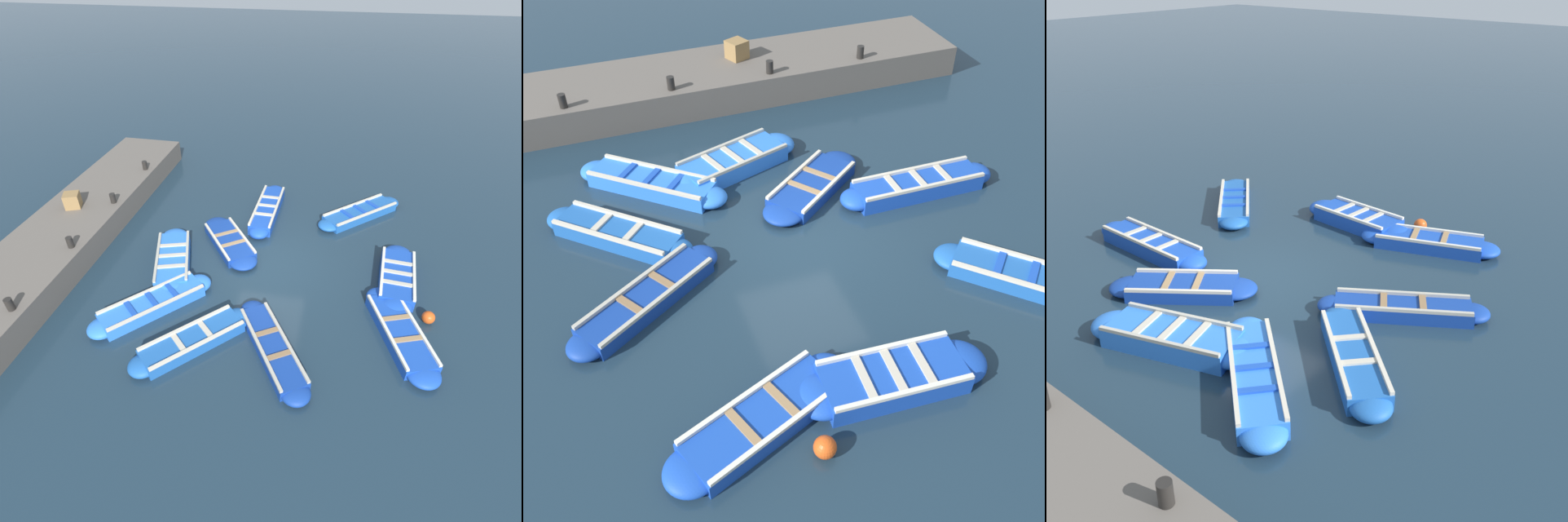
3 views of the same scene
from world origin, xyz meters
TOP-DOWN VIEW (x-y plane):
  - ground_plane at (0.00, 0.00)m, footprint 120.00×120.00m
  - boat_centre at (-2.97, -0.63)m, footprint 1.99×3.67m
  - boat_alongside at (4.05, -0.08)m, footprint 1.20×3.41m
  - boat_broadside at (-1.47, 0.80)m, footprint 2.71×3.21m
  - boat_far_corner at (0.78, -3.46)m, footprint 2.51×3.40m
  - boat_stern_in at (4.01, -2.31)m, footprint 2.00×3.60m
  - boat_drifting at (-1.28, -3.66)m, footprint 2.92×3.03m
  - boat_inner_gap at (2.91, 3.56)m, footprint 3.31×3.21m
  - boat_near_quay at (-0.57, 3.04)m, footprint 0.87×3.81m
  - boat_outer_right at (-2.82, -2.63)m, footprint 3.05×3.32m
  - quay_wall at (-6.92, 0.00)m, footprint 2.71×14.33m
  - bollard_north at (-5.92, -4.13)m, footprint 0.20×0.20m
  - bollard_mid_north at (-5.92, -1.38)m, footprint 0.20×0.20m
  - bollard_mid_south at (-5.92, 1.38)m, footprint 0.20×0.20m
  - bollard_south at (-5.92, 4.13)m, footprint 0.20×0.20m
  - wooden_crate at (-7.16, 0.83)m, footprint 0.67×0.67m
  - buoy_orange_near at (4.81, -1.61)m, footprint 0.36×0.36m

SIDE VIEW (x-z plane):
  - ground_plane at x=0.00m, z-range 0.00..0.00m
  - boat_broadside at x=-1.47m, z-range -0.03..0.32m
  - boat_far_corner at x=0.78m, z-range -0.03..0.34m
  - boat_inner_gap at x=2.91m, z-range -0.03..0.35m
  - boat_stern_in at x=4.01m, z-range -0.03..0.35m
  - boat_drifting at x=-1.28m, z-range -0.03..0.37m
  - buoy_orange_near at x=4.81m, z-range 0.00..0.36m
  - boat_outer_right at x=-2.82m, z-range -0.03..0.39m
  - boat_near_quay at x=-0.57m, z-range -0.03..0.41m
  - boat_alongside at x=4.05m, z-range -0.03..0.42m
  - boat_centre at x=-2.97m, z-range -0.03..0.43m
  - quay_wall at x=-6.92m, z-range 0.00..0.86m
  - bollard_north at x=-5.92m, z-range 0.86..1.21m
  - bollard_mid_north at x=-5.92m, z-range 0.86..1.21m
  - bollard_mid_south at x=-5.92m, z-range 0.86..1.21m
  - bollard_south at x=-5.92m, z-range 0.86..1.21m
  - wooden_crate at x=-7.16m, z-range 0.86..1.37m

